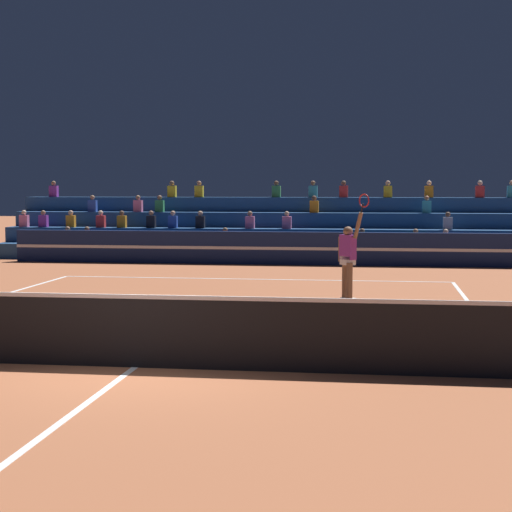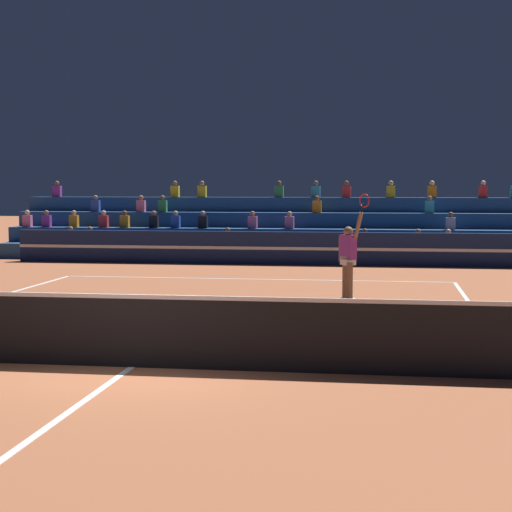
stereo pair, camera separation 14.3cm
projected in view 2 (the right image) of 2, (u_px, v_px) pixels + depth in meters
ground_plane at (132, 367)px, 12.35m from camera, size 120.00×120.00×0.00m
court_lines at (132, 367)px, 12.35m from camera, size 11.10×23.90×0.01m
tennis_net at (131, 330)px, 12.31m from camera, size 12.00×0.10×1.10m
sponsor_banner_wall at (276, 248)px, 28.61m from camera, size 18.00×0.26×1.10m
bleacher_stand at (286, 234)px, 31.72m from camera, size 20.55×3.80×2.83m
tennis_player at (348, 258)px, 19.27m from camera, size 0.73×0.72×2.49m
tennis_ball at (52, 316)px, 17.05m from camera, size 0.07×0.07×0.07m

